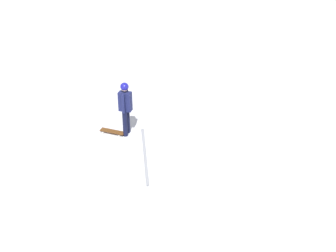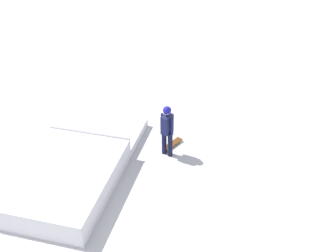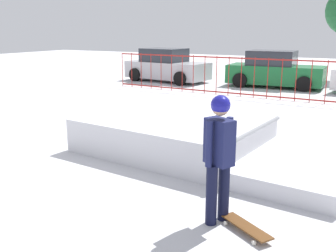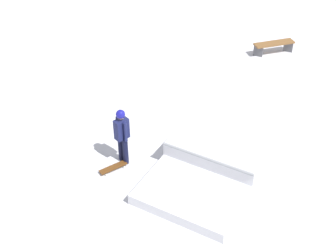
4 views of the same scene
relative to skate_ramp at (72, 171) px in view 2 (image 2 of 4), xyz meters
name	(u,v)px [view 2 (image 2 of 4)]	position (x,y,z in m)	size (l,w,h in m)	color
ground_plane	(43,221)	(-1.68, 0.26, -0.32)	(60.00, 60.00, 0.00)	silver
skate_ramp	(72,171)	(0.00, 0.00, 0.00)	(5.64, 3.14, 0.74)	silver
skater	(167,127)	(1.54, -2.48, 0.69)	(0.44, 0.40, 1.73)	black
skateboard	(172,144)	(1.98, -2.58, -0.24)	(0.78, 0.60, 0.09)	#593314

